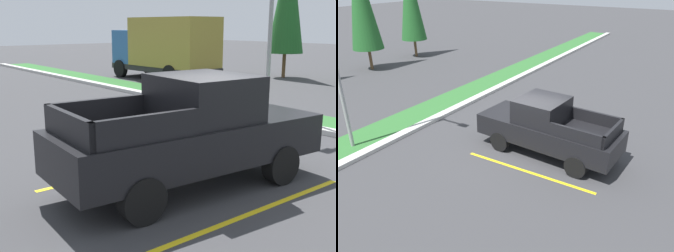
% 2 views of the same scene
% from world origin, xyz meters
% --- Properties ---
extents(ground_plane, '(120.00, 120.00, 0.00)m').
position_xyz_m(ground_plane, '(0.00, 0.00, 0.00)').
color(ground_plane, '#38383A').
extents(parking_line_near, '(0.12, 4.80, 0.01)m').
position_xyz_m(parking_line_near, '(-1.42, -0.72, 0.00)').
color(parking_line_near, yellow).
rests_on(parking_line_near, ground).
extents(parking_line_far, '(0.12, 4.80, 0.01)m').
position_xyz_m(parking_line_far, '(1.68, -0.72, 0.00)').
color(parking_line_far, yellow).
rests_on(parking_line_far, ground).
extents(curb_strip, '(56.00, 0.40, 0.15)m').
position_xyz_m(curb_strip, '(0.00, 5.00, 0.07)').
color(curb_strip, '#B2B2AD').
rests_on(curb_strip, ground).
extents(grass_median, '(56.00, 1.80, 0.06)m').
position_xyz_m(grass_median, '(0.00, 6.10, 0.03)').
color(grass_median, '#2D662D').
rests_on(grass_median, ground).
extents(pickup_truck_main, '(2.27, 5.35, 2.10)m').
position_xyz_m(pickup_truck_main, '(0.14, -0.67, 1.04)').
color(pickup_truck_main, black).
rests_on(pickup_truck_main, ground).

